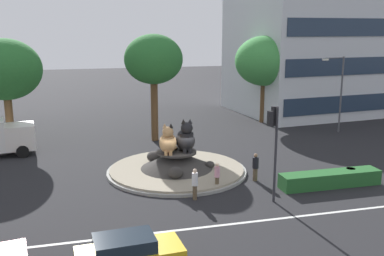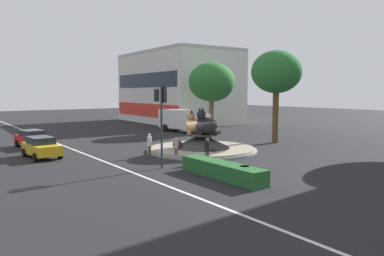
{
  "view_description": "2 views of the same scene",
  "coord_description": "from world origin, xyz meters",
  "px_view_note": "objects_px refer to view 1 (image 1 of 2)",
  "views": [
    {
      "loc": [
        -6.08,
        -27.35,
        9.32
      ],
      "look_at": [
        0.94,
        -0.42,
        3.04
      ],
      "focal_mm": 41.52,
      "sensor_mm": 36.0,
      "label": 1
    },
    {
      "loc": [
        24.35,
        -18.56,
        4.94
      ],
      "look_at": [
        0.35,
        -1.25,
        2.03
      ],
      "focal_mm": 34.65,
      "sensor_mm": 36.0,
      "label": 2
    }
  ],
  "objects_px": {
    "traffic_light_mast": "(274,133)",
    "second_tree_near_tower": "(264,61)",
    "litter_bin": "(350,175)",
    "third_tree_left": "(5,70)",
    "pedestrian_black_shirt": "(255,167)",
    "broadleaf_tree_behind_island": "(154,60)",
    "cat_statue_black": "(186,139)",
    "pedestrian_white_shirt": "(195,183)",
    "sedan_on_far_lane": "(129,254)",
    "pedestrian_pink_shirt": "(217,175)",
    "cat_statue_calico": "(168,142)",
    "streetlight_arm": "(339,88)"
  },
  "relations": [
    {
      "from": "cat_statue_black",
      "to": "pedestrian_pink_shirt",
      "type": "distance_m",
      "value": 3.97
    },
    {
      "from": "traffic_light_mast",
      "to": "pedestrian_pink_shirt",
      "type": "distance_m",
      "value": 4.61
    },
    {
      "from": "second_tree_near_tower",
      "to": "pedestrian_black_shirt",
      "type": "bearing_deg",
      "value": -114.75
    },
    {
      "from": "broadleaf_tree_behind_island",
      "to": "third_tree_left",
      "type": "bearing_deg",
      "value": 173.17
    },
    {
      "from": "third_tree_left",
      "to": "pedestrian_black_shirt",
      "type": "distance_m",
      "value": 21.25
    },
    {
      "from": "cat_statue_black",
      "to": "sedan_on_far_lane",
      "type": "xyz_separation_m",
      "value": [
        -5.12,
        -11.6,
        -1.43
      ]
    },
    {
      "from": "cat_statue_calico",
      "to": "streetlight_arm",
      "type": "height_order",
      "value": "streetlight_arm"
    },
    {
      "from": "streetlight_arm",
      "to": "sedan_on_far_lane",
      "type": "bearing_deg",
      "value": 31.36
    },
    {
      "from": "streetlight_arm",
      "to": "pedestrian_white_shirt",
      "type": "height_order",
      "value": "streetlight_arm"
    },
    {
      "from": "sedan_on_far_lane",
      "to": "pedestrian_pink_shirt",
      "type": "bearing_deg",
      "value": 48.71
    },
    {
      "from": "cat_statue_black",
      "to": "litter_bin",
      "type": "relative_size",
      "value": 2.48
    },
    {
      "from": "pedestrian_white_shirt",
      "to": "broadleaf_tree_behind_island",
      "type": "bearing_deg",
      "value": -93.88
    },
    {
      "from": "traffic_light_mast",
      "to": "broadleaf_tree_behind_island",
      "type": "bearing_deg",
      "value": 3.64
    },
    {
      "from": "cat_statue_black",
      "to": "broadleaf_tree_behind_island",
      "type": "height_order",
      "value": "broadleaf_tree_behind_island"
    },
    {
      "from": "third_tree_left",
      "to": "pedestrian_pink_shirt",
      "type": "height_order",
      "value": "third_tree_left"
    },
    {
      "from": "sedan_on_far_lane",
      "to": "cat_statue_black",
      "type": "bearing_deg",
      "value": 62.3
    },
    {
      "from": "sedan_on_far_lane",
      "to": "litter_bin",
      "type": "xyz_separation_m",
      "value": [
        14.45,
        7.04,
        -0.37
      ]
    },
    {
      "from": "second_tree_near_tower",
      "to": "pedestrian_pink_shirt",
      "type": "xyz_separation_m",
      "value": [
        -10.27,
        -17.11,
        -5.3
      ]
    },
    {
      "from": "pedestrian_white_shirt",
      "to": "pedestrian_pink_shirt",
      "type": "relative_size",
      "value": 1.13
    },
    {
      "from": "cat_statue_black",
      "to": "third_tree_left",
      "type": "height_order",
      "value": "third_tree_left"
    },
    {
      "from": "litter_bin",
      "to": "traffic_light_mast",
      "type": "bearing_deg",
      "value": -164.92
    },
    {
      "from": "broadleaf_tree_behind_island",
      "to": "sedan_on_far_lane",
      "type": "height_order",
      "value": "broadleaf_tree_behind_island"
    },
    {
      "from": "cat_statue_black",
      "to": "second_tree_near_tower",
      "type": "distance_m",
      "value": 18.06
    },
    {
      "from": "broadleaf_tree_behind_island",
      "to": "second_tree_near_tower",
      "type": "xyz_separation_m",
      "value": [
        11.8,
        4.59,
        -0.62
      ]
    },
    {
      "from": "third_tree_left",
      "to": "second_tree_near_tower",
      "type": "bearing_deg",
      "value": 7.79
    },
    {
      "from": "pedestrian_black_shirt",
      "to": "second_tree_near_tower",
      "type": "bearing_deg",
      "value": 139.16
    },
    {
      "from": "third_tree_left",
      "to": "broadleaf_tree_behind_island",
      "type": "bearing_deg",
      "value": -6.83
    },
    {
      "from": "pedestrian_pink_shirt",
      "to": "pedestrian_black_shirt",
      "type": "bearing_deg",
      "value": -15.29
    },
    {
      "from": "traffic_light_mast",
      "to": "pedestrian_pink_shirt",
      "type": "bearing_deg",
      "value": 30.82
    },
    {
      "from": "traffic_light_mast",
      "to": "pedestrian_pink_shirt",
      "type": "xyz_separation_m",
      "value": [
        -2.31,
        2.62,
        -3.02
      ]
    },
    {
      "from": "cat_statue_black",
      "to": "third_tree_left",
      "type": "bearing_deg",
      "value": -127.23
    },
    {
      "from": "pedestrian_white_shirt",
      "to": "litter_bin",
      "type": "bearing_deg",
      "value": 178.61
    },
    {
      "from": "second_tree_near_tower",
      "to": "pedestrian_black_shirt",
      "type": "xyz_separation_m",
      "value": [
        -7.53,
        -16.33,
        -5.22
      ]
    },
    {
      "from": "pedestrian_pink_shirt",
      "to": "litter_bin",
      "type": "height_order",
      "value": "pedestrian_pink_shirt"
    },
    {
      "from": "traffic_light_mast",
      "to": "pedestrian_white_shirt",
      "type": "xyz_separation_m",
      "value": [
        -4.02,
        1.31,
        -2.9
      ]
    },
    {
      "from": "cat_statue_calico",
      "to": "pedestrian_white_shirt",
      "type": "xyz_separation_m",
      "value": [
        0.54,
        -4.68,
        -1.23
      ]
    },
    {
      "from": "cat_statue_calico",
      "to": "litter_bin",
      "type": "bearing_deg",
      "value": 77.81
    },
    {
      "from": "pedestrian_black_shirt",
      "to": "cat_statue_calico",
      "type": "bearing_deg",
      "value": -133.57
    },
    {
      "from": "traffic_light_mast",
      "to": "third_tree_left",
      "type": "distance_m",
      "value": 22.72
    },
    {
      "from": "pedestrian_black_shirt",
      "to": "sedan_on_far_lane",
      "type": "bearing_deg",
      "value": -61.36
    },
    {
      "from": "streetlight_arm",
      "to": "litter_bin",
      "type": "bearing_deg",
      "value": 50.25
    },
    {
      "from": "pedestrian_white_shirt",
      "to": "sedan_on_far_lane",
      "type": "relative_size",
      "value": 0.43
    },
    {
      "from": "pedestrian_white_shirt",
      "to": "sedan_on_far_lane",
      "type": "xyz_separation_m",
      "value": [
        -4.44,
        -6.74,
        -0.14
      ]
    },
    {
      "from": "second_tree_near_tower",
      "to": "sedan_on_far_lane",
      "type": "bearing_deg",
      "value": -123.15
    },
    {
      "from": "second_tree_near_tower",
      "to": "third_tree_left",
      "type": "height_order",
      "value": "second_tree_near_tower"
    },
    {
      "from": "streetlight_arm",
      "to": "litter_bin",
      "type": "height_order",
      "value": "streetlight_arm"
    },
    {
      "from": "cat_statue_calico",
      "to": "litter_bin",
      "type": "distance_m",
      "value": 11.54
    },
    {
      "from": "broadleaf_tree_behind_island",
      "to": "sedan_on_far_lane",
      "type": "bearing_deg",
      "value": -102.69
    },
    {
      "from": "broadleaf_tree_behind_island",
      "to": "cat_statue_black",
      "type": "bearing_deg",
      "value": -86.82
    },
    {
      "from": "traffic_light_mast",
      "to": "second_tree_near_tower",
      "type": "relative_size",
      "value": 0.61
    }
  ]
}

